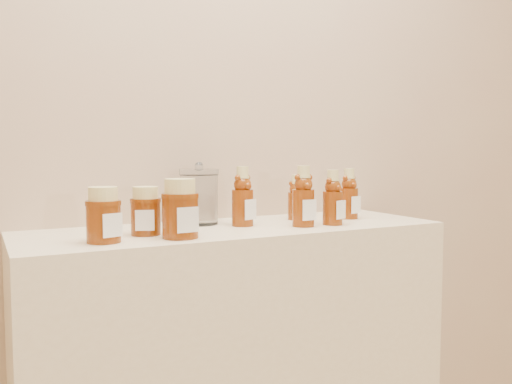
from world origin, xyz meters
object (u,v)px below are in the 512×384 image
display_table (237,380)px  glass_canister (199,194)px  bear_bottle_back_left (243,192)px  honey_jar_left (103,215)px  bear_bottle_front_left (303,192)px

display_table → glass_canister: size_ratio=6.73×
bear_bottle_back_left → honey_jar_left: bear_bottle_back_left is taller
honey_jar_left → glass_canister: 0.37m
honey_jar_left → glass_canister: size_ratio=0.74×
display_table → honey_jar_left: bearing=-166.6°
display_table → glass_canister: 0.55m
bear_bottle_front_left → honey_jar_left: bear_bottle_front_left is taller
bear_bottle_back_left → honey_jar_left: bearing=175.4°
display_table → bear_bottle_front_left: (0.17, -0.08, 0.55)m
bear_bottle_back_left → glass_canister: size_ratio=1.09×
bear_bottle_back_left → bear_bottle_front_left: (0.15, -0.09, 0.00)m
display_table → honey_jar_left: size_ratio=9.11×
bear_bottle_front_left → display_table: bearing=155.5°
bear_bottle_back_left → bear_bottle_front_left: size_ratio=0.99×
bear_bottle_back_left → bear_bottle_front_left: 0.17m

